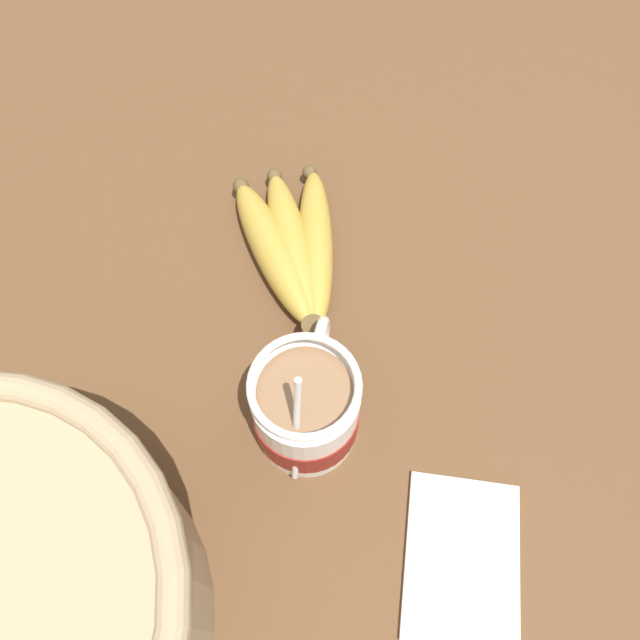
% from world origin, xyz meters
% --- Properties ---
extents(table, '(1.27, 1.27, 0.03)m').
position_xyz_m(table, '(0.00, 0.00, 0.01)').
color(table, brown).
rests_on(table, ground).
extents(coffee_mug, '(0.12, 0.08, 0.14)m').
position_xyz_m(coffee_mug, '(-0.07, -0.03, 0.07)').
color(coffee_mug, white).
rests_on(coffee_mug, table).
extents(banana_bunch, '(0.19, 0.13, 0.04)m').
position_xyz_m(banana_bunch, '(0.09, 0.02, 0.04)').
color(banana_bunch, brown).
rests_on(banana_bunch, table).
extents(napkin, '(0.12, 0.09, 0.01)m').
position_xyz_m(napkin, '(-0.15, -0.16, 0.03)').
color(napkin, white).
rests_on(napkin, table).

